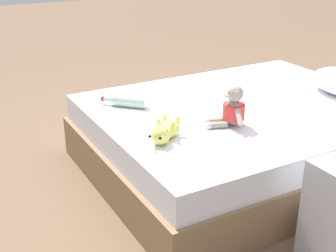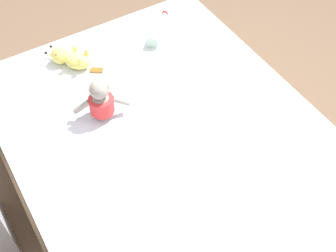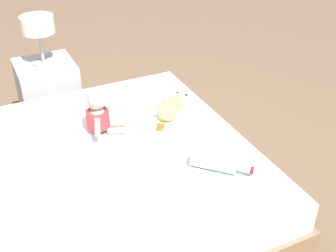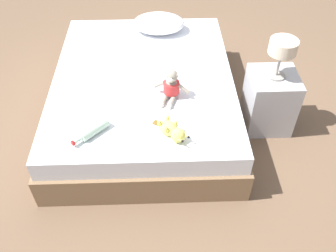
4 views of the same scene
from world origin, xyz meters
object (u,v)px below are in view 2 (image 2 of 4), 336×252
(bed, at_px, (168,158))
(plush_monkey, at_px, (101,101))
(glass_bottle, at_px, (158,31))
(plush_yellow_creature, at_px, (70,58))

(bed, xyz_separation_m, plush_monkey, (0.22, -0.27, 0.31))
(bed, distance_m, glass_bottle, 0.77)
(plush_yellow_creature, xyz_separation_m, glass_bottle, (-0.54, 0.04, -0.01))
(bed, xyz_separation_m, plush_yellow_creature, (0.21, -0.69, 0.26))
(bed, relative_size, plush_yellow_creature, 6.67)
(glass_bottle, bearing_deg, plush_monkey, 35.01)
(bed, bearing_deg, plush_monkey, -51.69)
(plush_monkey, bearing_deg, glass_bottle, -144.99)
(bed, height_order, plush_monkey, plush_monkey)
(bed, xyz_separation_m, glass_bottle, (-0.33, -0.65, 0.25))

